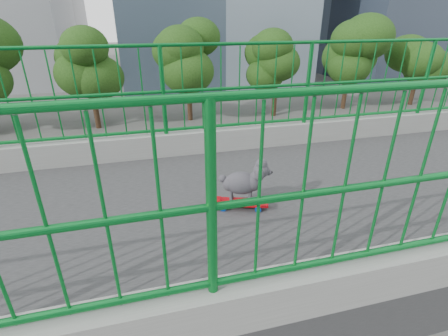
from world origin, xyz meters
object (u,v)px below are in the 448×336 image
car_0 (239,259)px  car_1 (434,183)px  poodle (244,181)px  car_3 (107,166)px  car_4 (323,129)px  skateboard (241,203)px  car_2 (174,183)px

car_0 → car_1: car_0 is taller
poodle → car_0: bearing=-179.7°
poodle → car_1: size_ratio=0.12×
car_3 → car_4: bearing=-78.6°
car_0 → skateboard: bearing=-17.9°
skateboard → car_4: bearing=164.1°
car_0 → car_3: size_ratio=0.85×
poodle → car_4: 23.77m
skateboard → car_4: (-18.95, 12.76, -6.35)m
poodle → car_3: bearing=-150.6°
car_4 → skateboard: bearing=146.1°
car_3 → car_0: bearing=-151.8°
skateboard → car_1: 17.81m
poodle → car_1: poodle is taller
car_2 → car_1: bearing=-103.5°
car_1 → car_2: car_2 is taller
car_1 → car_2: size_ratio=0.73×
skateboard → car_1: (-9.35, 13.76, -6.37)m
skateboard → car_1: size_ratio=0.13×
skateboard → car_0: skateboard is taller
car_2 → car_4: 13.90m
car_0 → car_4: 16.73m
car_0 → car_1: bearing=105.2°
skateboard → car_4: 23.71m
poodle → car_2: size_ratio=0.09×
car_2 → car_3: car_3 is taller
car_3 → car_4: 16.23m
poodle → car_2: bearing=-163.8°
poodle → car_4: bearing=164.1°
car_0 → car_3: (-9.60, -5.14, 0.00)m
car_1 → car_3: car_3 is taller
car_1 → car_3: bearing=-110.7°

